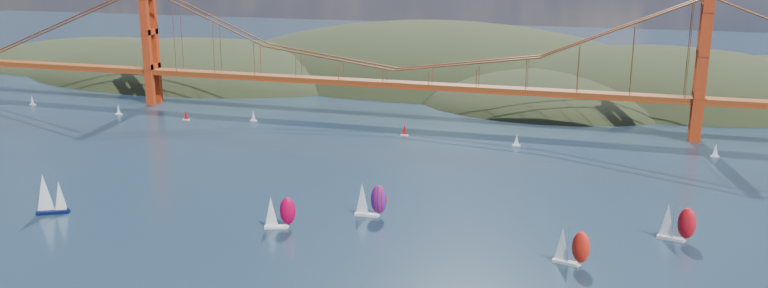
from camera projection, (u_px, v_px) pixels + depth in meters
headlands at (526, 109)px, 404.84m from camera, size 725.00×225.00×96.00m
bridge at (392, 45)px, 315.73m from camera, size 552.00×12.00×55.00m
sloop_navy at (49, 194)px, 208.32m from camera, size 8.83×7.24×12.88m
racer_0 at (279, 212)px, 197.90m from camera, size 8.69×5.56×9.72m
racer_1 at (571, 246)px, 174.98m from camera, size 8.83×4.93×9.90m
racer_2 at (676, 222)px, 189.41m from camera, size 9.29×5.18×10.42m
racer_rwb at (370, 199)px, 206.48m from camera, size 9.19×3.79×10.53m
distant_boat_0 at (32, 100)px, 353.11m from camera, size 3.00×2.00×4.70m
distant_boat_1 at (118, 109)px, 332.95m from camera, size 3.00×2.00×4.70m
distant_boat_2 at (186, 115)px, 322.28m from camera, size 3.00×2.00×4.70m
distant_boat_3 at (253, 116)px, 320.29m from camera, size 3.00×2.00×4.70m
distant_boat_4 at (715, 151)px, 265.62m from camera, size 3.00×2.00×4.70m
distant_boat_8 at (517, 140)px, 280.08m from camera, size 3.00×2.00×4.70m
distant_boat_9 at (404, 130)px, 295.63m from camera, size 3.00×2.00×4.70m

